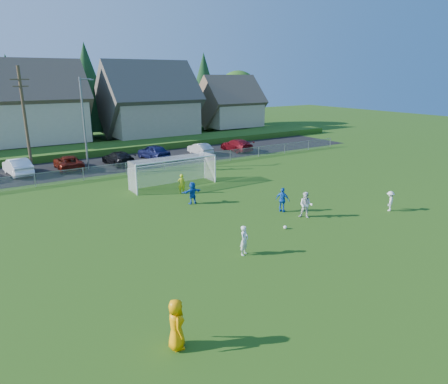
{
  "coord_description": "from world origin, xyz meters",
  "views": [
    {
      "loc": [
        -14.5,
        -14.15,
        9.19
      ],
      "look_at": [
        0.0,
        8.0,
        1.4
      ],
      "focal_mm": 32.0,
      "sensor_mm": 36.0,
      "label": 1
    }
  ],
  "objects": [
    {
      "name": "chainlink_fence",
      "position": [
        0.0,
        22.0,
        0.63
      ],
      "size": [
        52.06,
        0.06,
        1.2
      ],
      "color": "gray",
      "rests_on": "ground"
    },
    {
      "name": "streetlight",
      "position": [
        -4.45,
        26.0,
        4.84
      ],
      "size": [
        1.38,
        0.18,
        9.0
      ],
      "color": "slate",
      "rests_on": "ground"
    },
    {
      "name": "asphalt_lot",
      "position": [
        0.0,
        27.5,
        0.01
      ],
      "size": [
        60.0,
        60.0,
        0.0
      ],
      "primitive_type": "plane",
      "color": "black",
      "rests_on": "ground"
    },
    {
      "name": "car_f",
      "position": [
        9.0,
        26.95,
        0.68
      ],
      "size": [
        1.47,
        4.13,
        1.36
      ],
      "primitive_type": "imported",
      "rotation": [
        0.0,
        0.0,
        3.13
      ],
      "color": "#B3B3B3",
      "rests_on": "ground"
    },
    {
      "name": "player_blue_b",
      "position": [
        -1.01,
        10.73,
        0.83
      ],
      "size": [
        1.54,
        0.51,
        1.65
      ],
      "primitive_type": "imported",
      "rotation": [
        0.0,
        0.0,
        3.13
      ],
      "color": "#134FB4",
      "rests_on": "ground"
    },
    {
      "name": "tree_row",
      "position": [
        1.04,
        48.74,
        6.91
      ],
      "size": [
        65.98,
        12.36,
        13.8
      ],
      "color": "#382616",
      "rests_on": "ground"
    },
    {
      "name": "soccer_goal",
      "position": [
        0.0,
        16.05,
        1.63
      ],
      "size": [
        7.42,
        1.9,
        2.5
      ],
      "color": "white",
      "rests_on": "ground"
    },
    {
      "name": "ground",
      "position": [
        0.0,
        0.0,
        0.0
      ],
      "size": [
        160.0,
        160.0,
        0.0
      ],
      "primitive_type": "plane",
      "color": "#193D0C",
      "rests_on": "ground"
    },
    {
      "name": "houses_row",
      "position": [
        1.97,
        42.46,
        7.33
      ],
      "size": [
        53.9,
        11.45,
        13.27
      ],
      "color": "tan",
      "rests_on": "ground"
    },
    {
      "name": "grass_embankment",
      "position": [
        0.0,
        35.0,
        0.4
      ],
      "size": [
        70.0,
        6.0,
        0.8
      ],
      "primitive_type": "cube",
      "color": "#1E420F",
      "rests_on": "ground"
    },
    {
      "name": "car_g",
      "position": [
        13.94,
        26.44,
        0.75
      ],
      "size": [
        2.09,
        5.14,
        1.49
      ],
      "primitive_type": "imported",
      "rotation": [
        0.0,
        0.0,
        3.14
      ],
      "color": "#620A12",
      "rests_on": "ground"
    },
    {
      "name": "player_white_b",
      "position": [
        3.82,
        3.9,
        0.89
      ],
      "size": [
        1.06,
        1.1,
        1.78
      ],
      "primitive_type": "imported",
      "rotation": [
        0.0,
        0.0,
        -0.91
      ],
      "color": "silver",
      "rests_on": "ground"
    },
    {
      "name": "utility_pole",
      "position": [
        -9.5,
        27.0,
        5.15
      ],
      "size": [
        1.6,
        0.26,
        10.0
      ],
      "color": "#473321",
      "rests_on": "ground"
    },
    {
      "name": "player_white_a",
      "position": [
        -2.95,
        1.54,
        0.81
      ],
      "size": [
        0.7,
        0.62,
        1.61
      ],
      "primitive_type": "imported",
      "rotation": [
        0.0,
        0.0,
        0.51
      ],
      "color": "silver",
      "rests_on": "ground"
    },
    {
      "name": "car_e",
      "position": [
        3.24,
        27.53,
        0.82
      ],
      "size": [
        2.56,
        5.01,
        1.63
      ],
      "primitive_type": "imported",
      "rotation": [
        0.0,
        0.0,
        3.28
      ],
      "color": "#141846",
      "rests_on": "ground"
    },
    {
      "name": "player_blue_a",
      "position": [
        3.34,
        5.69,
        0.86
      ],
      "size": [
        0.84,
        1.09,
        1.72
      ],
      "primitive_type": "imported",
      "rotation": [
        0.0,
        0.0,
        2.05
      ],
      "color": "#134FB4",
      "rests_on": "ground"
    },
    {
      "name": "player_white_c",
      "position": [
        9.78,
        1.72,
        0.71
      ],
      "size": [
        1.06,
        0.9,
        1.42
      ],
      "primitive_type": "imported",
      "rotation": [
        0.0,
        0.0,
        3.64
      ],
      "color": "silver",
      "rests_on": "ground"
    },
    {
      "name": "referee",
      "position": [
        -9.37,
        -3.29,
        0.93
      ],
      "size": [
        0.8,
        1.03,
        1.86
      ],
      "primitive_type": "imported",
      "rotation": [
        0.0,
        0.0,
        1.32
      ],
      "color": "#FF9B05",
      "rests_on": "ground"
    },
    {
      "name": "car_c",
      "position": [
        -6.07,
        27.46,
        0.7
      ],
      "size": [
        2.51,
        5.11,
        1.4
      ],
      "primitive_type": "imported",
      "rotation": [
        0.0,
        0.0,
        3.1
      ],
      "color": "#5C140A",
      "rests_on": "ground"
    },
    {
      "name": "goalkeeper",
      "position": [
        -0.46,
        13.5,
        0.8
      ],
      "size": [
        0.68,
        0.57,
        1.6
      ],
      "primitive_type": "imported",
      "rotation": [
        0.0,
        0.0,
        2.78
      ],
      "color": "#C3CF18",
      "rests_on": "ground"
    },
    {
      "name": "car_d",
      "position": [
        -1.14,
        26.74,
        0.71
      ],
      "size": [
        2.5,
        5.1,
        1.43
      ],
      "primitive_type": "imported",
      "rotation": [
        0.0,
        0.0,
        3.25
      ],
      "color": "black",
      "rests_on": "ground"
    },
    {
      "name": "soccer_ball",
      "position": [
        1.33,
        3.1,
        0.11
      ],
      "size": [
        0.22,
        0.22,
        0.22
      ],
      "primitive_type": "sphere",
      "color": "white",
      "rests_on": "ground"
    },
    {
      "name": "car_b",
      "position": [
        -10.64,
        27.68,
        0.8
      ],
      "size": [
        2.31,
        5.05,
        1.61
      ],
      "primitive_type": "imported",
      "rotation": [
        0.0,
        0.0,
        3.27
      ],
      "color": "white",
      "rests_on": "ground"
    }
  ]
}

